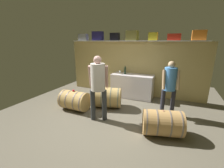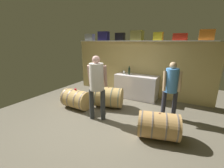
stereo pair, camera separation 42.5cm
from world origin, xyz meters
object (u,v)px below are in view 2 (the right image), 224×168
Objects in this scene: winemaker_pouring at (171,85)px; toolcase_olive at (137,36)px; tasting_cup at (75,89)px; wine_glass at (124,72)px; wine_barrel_far at (109,97)px; toolcase_yellow at (158,36)px; wine_barrel_flank at (158,126)px; toolcase_black at (120,37)px; wine_bottle_dark at (129,71)px; wine_barrel_near at (77,99)px; visitor_tasting at (97,82)px; toolcase_red at (180,37)px; work_cabinet at (136,86)px; toolcase_orange at (207,35)px; toolcase_navy at (104,36)px; toolcase_grey at (90,37)px.

toolcase_olive is at bearing -58.77° from winemaker_pouring.
tasting_cup is 2.78m from winemaker_pouring.
wine_glass is 0.13× the size of wine_barrel_far.
wine_barrel_flank is (0.69, -2.33, -1.91)m from toolcase_yellow.
wine_bottle_dark is at bearing -28.15° from toolcase_black.
wine_barrel_near is 0.86× the size of wine_barrel_far.
tasting_cup is (-0.53, -2.00, -1.60)m from toolcase_black.
visitor_tasting reaches higher than winemaker_pouring.
toolcase_olive reaches higher than toolcase_red.
work_cabinet is 1.77m from winemaker_pouring.
wine_barrel_near is at bearing -120.71° from wine_bottle_dark.
toolcase_black is 0.40× the size of wine_barrel_near.
toolcase_black is 0.85× the size of toolcase_red.
toolcase_red is at bearing 38.93° from wine_barrel_near.
toolcase_olive reaches higher than toolcase_yellow.
toolcase_yellow is 1.92m from winemaker_pouring.
winemaker_pouring is at bearing -32.10° from toolcase_black.
wine_bottle_dark is 0.31× the size of wine_barrel_far.
tasting_cup reaches higher than wine_barrel_flank.
toolcase_yellow reaches higher than winemaker_pouring.
toolcase_orange is 2.69m from work_cabinet.
toolcase_navy reaches higher than toolcase_olive.
toolcase_navy is at bearing 163.98° from wine_glass.
tasting_cup is at bearing 144.71° from visitor_tasting.
toolcase_navy is 2.80m from wine_barrel_near.
wine_bottle_dark is 0.32× the size of wine_barrel_flank.
tasting_cup is at bearing -2.51° from winemaker_pouring.
toolcase_grey is 0.40× the size of wine_barrel_far.
toolcase_olive is at bearing -178.76° from toolcase_yellow.
wine_barrel_far reaches higher than wine_barrel_flank.
toolcase_orange is at bearing 58.74° from wine_barrel_flank.
tasting_cup is at bearing -121.20° from wine_bottle_dark.
toolcase_olive is 2.11m from toolcase_orange.
wine_barrel_near is (-1.18, -2.00, -1.94)m from toolcase_olive.
wine_glass is at bearing 116.39° from wine_barrel_flank.
toolcase_black is 0.36× the size of wine_barrel_flank.
toolcase_black is 2.62× the size of wine_glass.
work_cabinet is 2.23m from tasting_cup.
wine_barrel_far is at bearing -138.80° from toolcase_red.
toolcase_navy is at bearing 179.30° from toolcase_orange.
toolcase_navy is 4.15m from wine_barrel_flank.
toolcase_olive is 1.37m from wine_glass.
toolcase_navy is 2.14m from toolcase_yellow.
toolcase_black is 5.40× the size of tasting_cup.
work_cabinet is at bearing -16.74° from toolcase_black.
toolcase_red reaches higher than tasting_cup.
toolcase_yellow is 0.72× the size of toolcase_red.
toolcase_grey is 0.97× the size of toolcase_navy.
toolcase_grey is 2.82m from toolcase_yellow.
wine_bottle_dark is 1.90m from winemaker_pouring.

